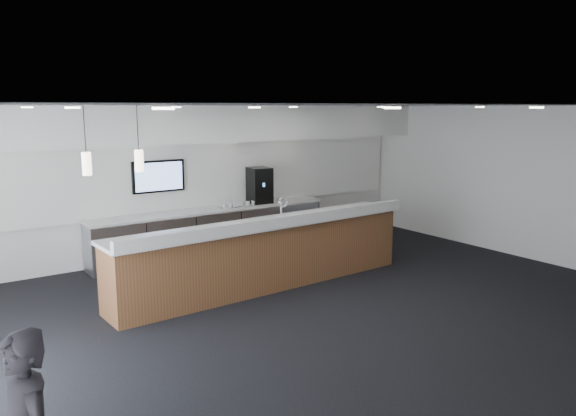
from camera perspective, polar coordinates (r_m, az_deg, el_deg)
ground at (r=8.69m, az=3.66°, el=-9.82°), size 10.00×10.00×0.00m
ceiling at (r=8.16m, az=3.91°, el=10.38°), size 10.00×8.00×0.02m
back_wall at (r=11.65m, az=-8.60°, el=2.86°), size 10.00×0.02×3.00m
right_wall at (r=12.03m, az=22.75°, el=2.41°), size 0.02×8.00×3.00m
soffit_bulkhead at (r=11.16m, az=-7.72°, el=8.49°), size 10.00×0.90×0.70m
alcove_panel at (r=11.61m, az=-8.55°, el=3.34°), size 9.80×0.06×1.40m
back_credenza at (r=11.51m, az=-7.67°, el=-2.38°), size 5.06×0.66×0.95m
wall_tv at (r=11.14m, az=-13.02°, el=3.16°), size 1.05×0.08×0.62m
pendant_left at (r=7.69m, az=-14.19°, el=4.51°), size 0.12×0.12×0.30m
pendant_right at (r=7.48m, az=-19.22°, el=4.09°), size 0.12×0.12×0.30m
ceiling_can_lights at (r=8.16m, az=3.90°, el=10.17°), size 7.00×5.00×0.02m
service_counter at (r=9.36m, az=-2.25°, el=-4.63°), size 5.48×1.12×1.49m
coffee_machine at (r=11.96m, az=-2.93°, el=2.32°), size 0.48×0.59×0.76m
info_sign_left at (r=11.44m, az=-6.60°, el=0.49°), size 0.14×0.06×0.20m
info_sign_right at (r=11.52m, az=-5.14°, el=0.74°), size 0.20×0.02×0.26m
cup_0 at (r=11.92m, az=-2.39°, el=0.68°), size 0.09×0.09×0.09m
cup_1 at (r=11.85m, az=-2.96°, el=0.61°), size 0.13×0.13×0.09m
cup_2 at (r=11.77m, az=-3.54°, el=0.55°), size 0.11×0.11×0.09m
cup_3 at (r=11.70m, az=-4.13°, el=0.48°), size 0.12×0.12×0.09m
cup_4 at (r=11.63m, az=-4.72°, el=0.41°), size 0.13×0.13×0.09m
cup_5 at (r=11.56m, az=-5.32°, el=0.34°), size 0.10×0.10×0.09m
cup_6 at (r=11.50m, az=-5.92°, el=0.27°), size 0.13×0.13×0.09m
cup_7 at (r=11.43m, az=-6.54°, el=0.20°), size 0.11×0.11×0.09m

